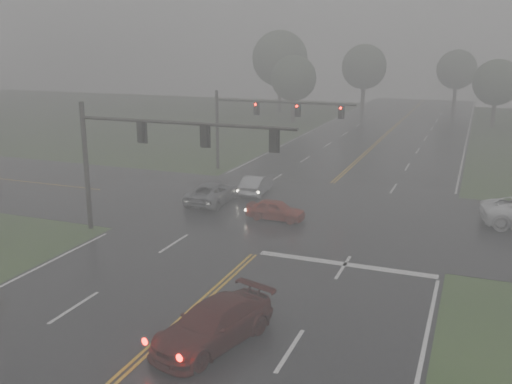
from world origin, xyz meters
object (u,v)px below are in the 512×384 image
at_px(car_grey, 213,203).
at_px(signal_gantry_near, 143,145).
at_px(signal_gantry_far, 258,116).
at_px(sedan_red, 276,220).
at_px(sedan_maroon, 214,343).
at_px(sedan_silver, 256,194).

distance_m(car_grey, signal_gantry_near, 8.82).
relative_size(signal_gantry_near, signal_gantry_far, 1.07).
distance_m(sedan_red, signal_gantry_far, 13.81).
relative_size(sedan_maroon, signal_gantry_near, 0.41).
xyz_separation_m(sedan_red, signal_gantry_far, (-5.71, 11.72, 4.56)).
bearing_deg(sedan_red, car_grey, 70.08).
relative_size(sedan_red, signal_gantry_far, 0.31).
height_order(sedan_silver, signal_gantry_near, signal_gantry_near).
bearing_deg(signal_gantry_far, sedan_red, -64.04).
distance_m(sedan_red, sedan_silver, 6.04).
bearing_deg(sedan_maroon, sedan_silver, 124.28).
distance_m(car_grey, signal_gantry_far, 10.78).
relative_size(sedan_maroon, sedan_silver, 1.27).
bearing_deg(sedan_red, sedan_silver, 33.90).
bearing_deg(signal_gantry_near, sedan_maroon, -47.60).
relative_size(sedan_silver, car_grey, 0.81).
height_order(sedan_maroon, sedan_red, sedan_maroon).
bearing_deg(signal_gantry_far, car_grey, -86.23).
xyz_separation_m(sedan_red, car_grey, (-5.06, 1.97, 0.00)).
relative_size(car_grey, signal_gantry_near, 0.40).
distance_m(sedan_silver, car_grey, 3.61).
bearing_deg(sedan_red, sedan_maroon, -167.66).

